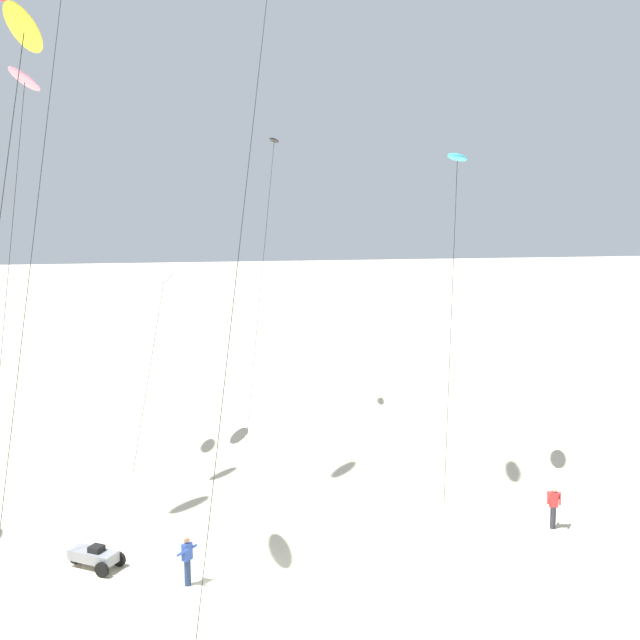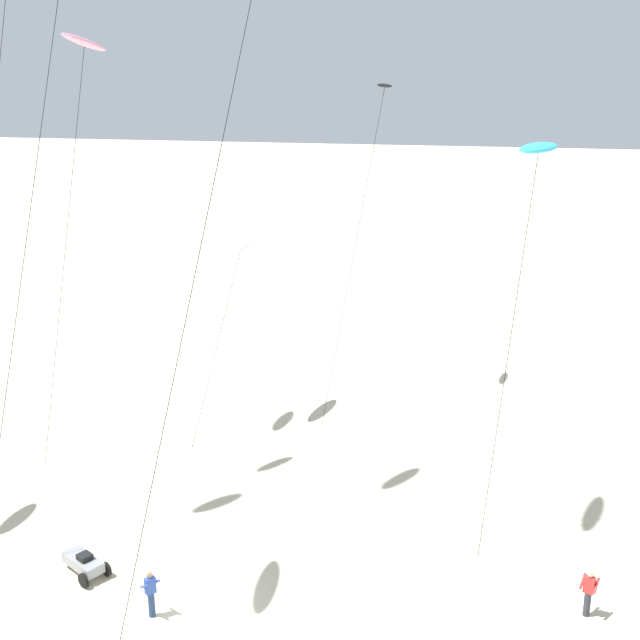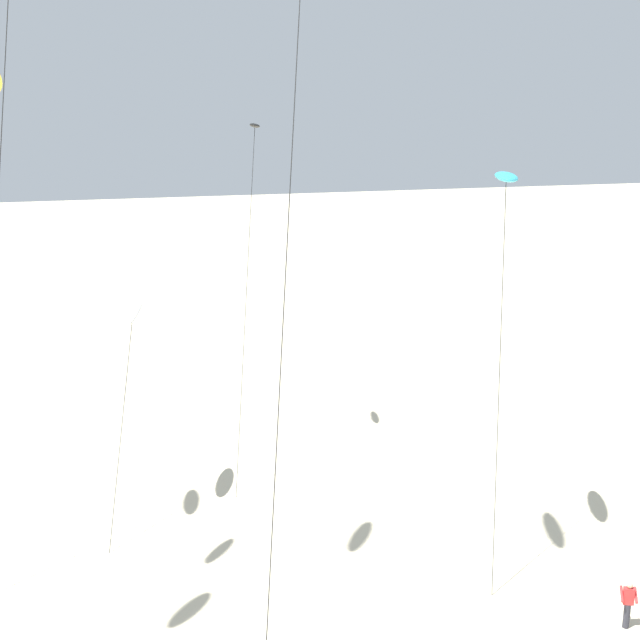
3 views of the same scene
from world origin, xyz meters
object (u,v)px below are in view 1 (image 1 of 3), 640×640
(kite_cyan, at_px, (457,159))
(kite_white, at_px, (164,280))
(kite_black, at_px, (273,148))
(kite_flyer_middle, at_px, (553,506))
(kite_pink, at_px, (24,83))
(beach_buggy, at_px, (94,556))
(kite_yellow, at_px, (23,34))
(kite_flyer_nearest, at_px, (187,560))

(kite_cyan, bearing_deg, kite_white, 149.78)
(kite_black, bearing_deg, kite_flyer_middle, -64.28)
(kite_pink, relative_size, beach_buggy, 9.00)
(kite_white, xyz_separation_m, kite_yellow, (-3.43, -15.78, 8.75))
(kite_cyan, height_order, kite_flyer_nearest, kite_cyan)
(kite_yellow, bearing_deg, kite_pink, 99.75)
(kite_black, bearing_deg, beach_buggy, -114.56)
(kite_white, relative_size, kite_black, 0.57)
(kite_cyan, distance_m, beach_buggy, 21.29)
(beach_buggy, bearing_deg, kite_yellow, -117.57)
(kite_flyer_nearest, xyz_separation_m, beach_buggy, (-3.15, 1.82, -0.46))
(kite_cyan, distance_m, kite_flyer_middle, 14.72)
(kite_black, bearing_deg, kite_pink, -147.34)
(kite_cyan, distance_m, kite_black, 13.74)
(kite_white, distance_m, kite_flyer_middle, 21.20)
(kite_cyan, height_order, kite_yellow, kite_yellow)
(kite_flyer_nearest, height_order, beach_buggy, kite_flyer_nearest)
(kite_flyer_nearest, height_order, kite_flyer_middle, same)
(kite_black, relative_size, kite_flyer_nearest, 9.51)
(kite_black, relative_size, beach_buggy, 7.86)
(kite_white, height_order, kite_flyer_middle, kite_white)
(kite_flyer_middle, bearing_deg, kite_yellow, -171.90)
(kite_white, height_order, kite_black, kite_black)
(kite_pink, height_order, kite_flyer_middle, kite_pink)
(kite_flyer_nearest, bearing_deg, beach_buggy, 149.98)
(kite_flyer_nearest, bearing_deg, kite_pink, 116.91)
(kite_flyer_middle, height_order, beach_buggy, kite_flyer_middle)
(kite_yellow, xyz_separation_m, beach_buggy, (1.09, 2.08, -16.86))
(kite_cyan, relative_size, kite_black, 0.91)
(beach_buggy, bearing_deg, kite_flyer_nearest, -30.02)
(kite_yellow, relative_size, beach_buggy, 8.94)
(kite_cyan, height_order, kite_flyer_middle, kite_cyan)
(kite_flyer_middle, bearing_deg, kite_white, 138.15)
(kite_cyan, xyz_separation_m, kite_pink, (-18.23, 4.54, 3.33))
(beach_buggy, bearing_deg, kite_flyer_middle, 1.70)
(kite_white, relative_size, beach_buggy, 4.49)
(kite_white, relative_size, kite_flyer_middle, 5.43)
(beach_buggy, bearing_deg, kite_white, 80.29)
(kite_white, bearing_deg, kite_cyan, -30.22)
(kite_white, distance_m, kite_yellow, 18.37)
(kite_flyer_nearest, xyz_separation_m, kite_flyer_middle, (13.93, 2.33, 0.00))
(kite_white, bearing_deg, beach_buggy, -99.71)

